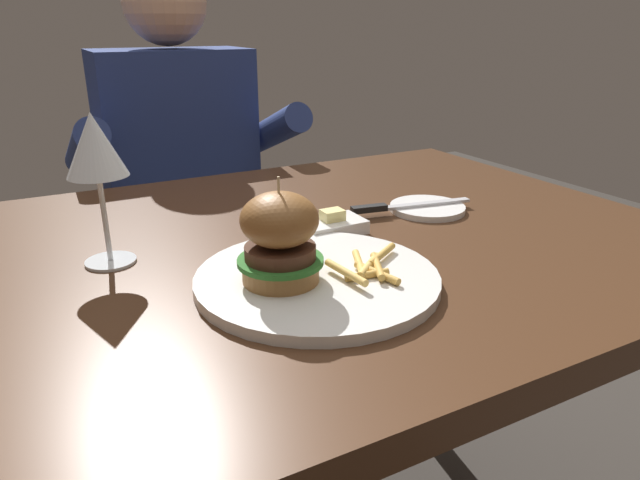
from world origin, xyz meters
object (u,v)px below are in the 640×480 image
Objects in this scene: main_plate at (317,279)px; bread_plate at (427,208)px; butter_dish at (333,226)px; diner_person at (184,218)px; table_knife at (401,206)px; burger_sandwich at (280,238)px; wine_glass at (95,150)px.

main_plate reaches higher than bread_plate.
diner_person reaches higher than butter_dish.
butter_dish is (-0.14, -0.03, -0.00)m from table_knife.
butter_dish is at bearing -85.95° from diner_person.
table_knife is at bearing 30.09° from burger_sandwich.
burger_sandwich is 0.11× the size of diner_person.
wine_glass is 0.93× the size of table_knife.
main_plate is 0.18m from butter_dish.
main_plate is at bearing -4.74° from burger_sandwich.
butter_dish is at bearing -169.36° from table_knife.
main_plate is at bearing -41.84° from wine_glass.
butter_dish is at bearing -7.26° from wine_glass.
diner_person reaches higher than wine_glass.
table_knife reaches higher than bread_plate.
diner_person is (-0.24, 0.68, -0.18)m from bread_plate.
table_knife is 0.15m from butter_dish.
main_plate is 0.08m from burger_sandwich.
wine_glass is at bearing -112.11° from diner_person.
burger_sandwich is at bearing -96.95° from diner_person.
wine_glass reaches higher than burger_sandwich.
main_plate is 2.36× the size of burger_sandwich.
burger_sandwich is at bearing -154.77° from bread_plate.
wine_glass is 0.48m from table_knife.
main_plate is at bearing -125.47° from butter_dish.
burger_sandwich reaches higher than main_plate.
burger_sandwich is 0.35m from table_knife.
butter_dish is (0.15, 0.14, -0.06)m from burger_sandwich.
butter_dish reaches higher than bread_plate.
butter_dish is (0.11, 0.15, 0.00)m from main_plate.
butter_dish is (0.32, -0.04, -0.14)m from wine_glass.
diner_person is at bearing 86.19° from main_plate.
bread_plate is at bearing -2.44° from wine_glass.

